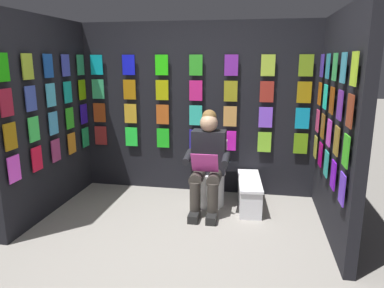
# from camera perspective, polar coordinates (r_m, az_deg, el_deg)

# --- Properties ---
(ground_plane) EXTENTS (30.00, 30.00, 0.00)m
(ground_plane) POSITION_cam_1_polar(r_m,az_deg,el_deg) (3.39, -4.98, -18.09)
(ground_plane) COLOR gray
(display_wall_back) EXTENTS (3.18, 0.14, 2.24)m
(display_wall_back) POSITION_cam_1_polar(r_m,az_deg,el_deg) (4.78, 0.77, 5.59)
(display_wall_back) COLOR black
(display_wall_back) RESTS_ON ground
(display_wall_left) EXTENTS (0.14, 1.84, 2.24)m
(display_wall_left) POSITION_cam_1_polar(r_m,az_deg,el_deg) (3.84, 22.26, 2.70)
(display_wall_left) COLOR black
(display_wall_left) RESTS_ON ground
(display_wall_right) EXTENTS (0.14, 1.84, 2.24)m
(display_wall_right) POSITION_cam_1_polar(r_m,az_deg,el_deg) (4.45, -22.18, 4.04)
(display_wall_right) COLOR black
(display_wall_right) RESTS_ON ground
(toilet) EXTENTS (0.41, 0.55, 0.77)m
(toilet) POSITION_cam_1_polar(r_m,az_deg,el_deg) (4.50, 2.84, -5.32)
(toilet) COLOR white
(toilet) RESTS_ON ground
(person_reading) EXTENTS (0.52, 0.68, 1.19)m
(person_reading) POSITION_cam_1_polar(r_m,az_deg,el_deg) (4.20, 2.47, -2.76)
(person_reading) COLOR black
(person_reading) RESTS_ON ground
(comic_longbox_near) EXTENTS (0.33, 0.85, 0.35)m
(comic_longbox_near) POSITION_cam_1_polar(r_m,az_deg,el_deg) (4.46, 9.09, -7.69)
(comic_longbox_near) COLOR silver
(comic_longbox_near) RESTS_ON ground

